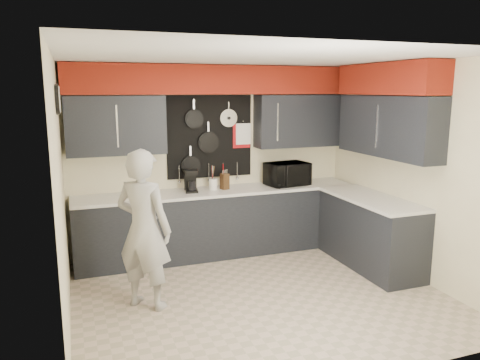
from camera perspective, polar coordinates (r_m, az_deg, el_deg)
name	(u,v)px	position (r m, az deg, el deg)	size (l,w,h in m)	color
ground	(259,295)	(5.42, 2.33, -13.81)	(4.00, 4.00, 0.00)	#BAA591
back_wall_assembly	(216,109)	(6.44, -2.91, 8.62)	(4.00, 0.36, 2.60)	#F5EDBD
right_wall_assembly	(391,117)	(6.10, 17.95, 7.34)	(0.36, 3.50, 2.60)	#F5EDBD
left_wall_assembly	(62,192)	(4.66, -20.93, -1.38)	(0.05, 3.50, 2.60)	#F5EDBD
base_cabinets	(261,225)	(6.42, 2.59, -5.47)	(3.95, 2.20, 0.92)	black
microwave	(287,174)	(6.74, 5.76, 0.74)	(0.59, 0.40, 0.32)	black
knife_block	(225,181)	(6.44, -1.89, -0.18)	(0.10, 0.10, 0.22)	#351F11
utensil_crock	(213,184)	(6.43, -3.29, -0.51)	(0.12, 0.12, 0.15)	white
coffee_maker	(191,180)	(6.30, -5.98, -0.05)	(0.20, 0.23, 0.30)	black
person	(144,230)	(4.97, -11.63, -5.95)	(0.62, 0.41, 1.69)	#A3A3A0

